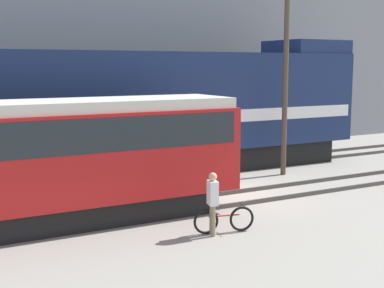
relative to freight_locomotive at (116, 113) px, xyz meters
The scene contains 9 objects.
ground_plane 5.30m from the freight_locomotive, 61.17° to the right, with size 120.00×120.00×0.00m, color gray.
track_near 6.08m from the freight_locomotive, 66.16° to the right, with size 60.00×1.50×0.14m.
track_far 3.35m from the freight_locomotive, ahead, with size 60.00×1.51×0.14m.
building_backdrop 8.45m from the freight_locomotive, 74.10° to the left, with size 36.76×6.00×9.28m.
freight_locomotive is the anchor object (origin of this frame).
streetcar 6.92m from the freight_locomotive, 132.63° to the right, with size 12.33×2.54×3.43m.
bicycle 8.11m from the freight_locomotive, 89.98° to the right, with size 1.63×0.57×0.74m.
person 8.02m from the freight_locomotive, 92.79° to the right, with size 0.30×0.40×1.66m.
utility_pole_center 6.87m from the freight_locomotive, 22.47° to the right, with size 0.21×0.21×8.66m.
Camera 1 is at (-9.51, -15.23, 4.36)m, focal length 50.00 mm.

